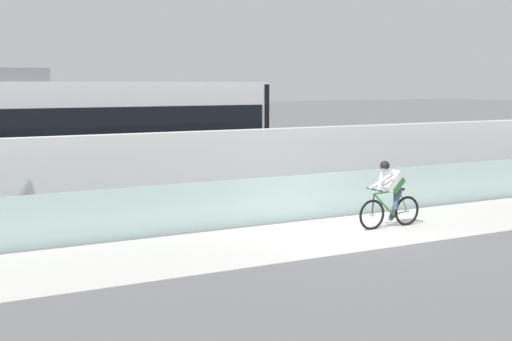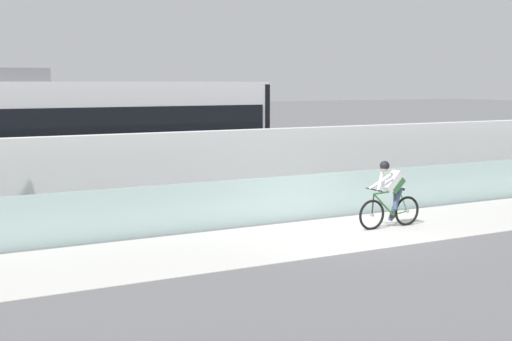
# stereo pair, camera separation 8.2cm
# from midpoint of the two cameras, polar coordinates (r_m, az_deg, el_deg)

# --- Properties ---
(ground_plane) EXTENTS (200.00, 200.00, 0.00)m
(ground_plane) POSITION_cam_midpoint_polar(r_m,az_deg,el_deg) (16.10, 7.51, -5.10)
(ground_plane) COLOR slate
(bike_path_deck) EXTENTS (32.00, 3.20, 0.01)m
(bike_path_deck) POSITION_cam_midpoint_polar(r_m,az_deg,el_deg) (16.09, 7.51, -5.08)
(bike_path_deck) COLOR silver
(bike_path_deck) RESTS_ON ground
(glass_parapet) EXTENTS (32.00, 0.05, 1.13)m
(glass_parapet) POSITION_cam_midpoint_polar(r_m,az_deg,el_deg) (17.49, 3.98, -2.18)
(glass_parapet) COLOR silver
(glass_parapet) RESTS_ON ground
(concrete_barrier_wall) EXTENTS (32.00, 0.36, 2.18)m
(concrete_barrier_wall) POSITION_cam_midpoint_polar(r_m,az_deg,el_deg) (18.95, 1.08, 0.16)
(concrete_barrier_wall) COLOR white
(concrete_barrier_wall) RESTS_ON ground
(tram_rail_near) EXTENTS (32.00, 0.08, 0.01)m
(tram_rail_near) POSITION_cam_midpoint_polar(r_m,az_deg,el_deg) (21.27, -2.22, -2.02)
(tram_rail_near) COLOR #595654
(tram_rail_near) RESTS_ON ground
(tram_rail_far) EXTENTS (32.00, 0.08, 0.01)m
(tram_rail_far) POSITION_cam_midpoint_polar(r_m,az_deg,el_deg) (22.55, -3.83, -1.50)
(tram_rail_far) COLOR #595654
(tram_rail_far) RESTS_ON ground
(tram) EXTENTS (11.06, 2.54, 3.81)m
(tram) POSITION_cam_midpoint_polar(r_m,az_deg,el_deg) (20.19, -14.70, 2.65)
(tram) COLOR silver
(tram) RESTS_ON ground
(cyclist_on_bike) EXTENTS (1.77, 0.58, 1.61)m
(cyclist_on_bike) POSITION_cam_midpoint_polar(r_m,az_deg,el_deg) (16.66, 10.85, -2.01)
(cyclist_on_bike) COLOR black
(cyclist_on_bike) RESTS_ON ground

